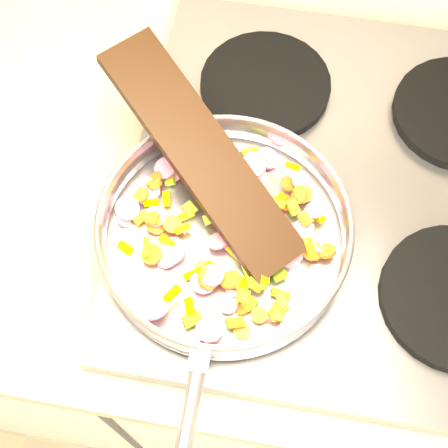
# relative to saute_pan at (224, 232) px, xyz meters

# --- Properties ---
(cooktop) EXTENTS (0.60, 0.60, 0.04)m
(cooktop) POSITION_rel_saute_pan_xyz_m (0.15, 0.12, -0.06)
(cooktop) COLOR #939399
(cooktop) RESTS_ON counter_top
(grate_fl) EXTENTS (0.19, 0.19, 0.02)m
(grate_fl) POSITION_rel_saute_pan_xyz_m (0.01, -0.02, -0.04)
(grate_fl) COLOR black
(grate_fl) RESTS_ON cooktop
(grate_bl) EXTENTS (0.19, 0.19, 0.02)m
(grate_bl) POSITION_rel_saute_pan_xyz_m (0.01, 0.26, -0.04)
(grate_bl) COLOR black
(grate_bl) RESTS_ON cooktop
(saute_pan) EXTENTS (0.35, 0.52, 0.05)m
(saute_pan) POSITION_rel_saute_pan_xyz_m (0.00, 0.00, 0.00)
(saute_pan) COLOR #9E9EA5
(saute_pan) RESTS_ON grate_fl
(vegetable_heap) EXTENTS (0.29, 0.28, 0.05)m
(vegetable_heap) POSITION_rel_saute_pan_xyz_m (0.00, 0.01, -0.01)
(vegetable_heap) COLOR orange
(vegetable_heap) RESTS_ON saute_pan
(wooden_spatula) EXTENTS (0.30, 0.28, 0.11)m
(wooden_spatula) POSITION_rel_saute_pan_xyz_m (-0.04, 0.08, 0.04)
(wooden_spatula) COLOR black
(wooden_spatula) RESTS_ON saute_pan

